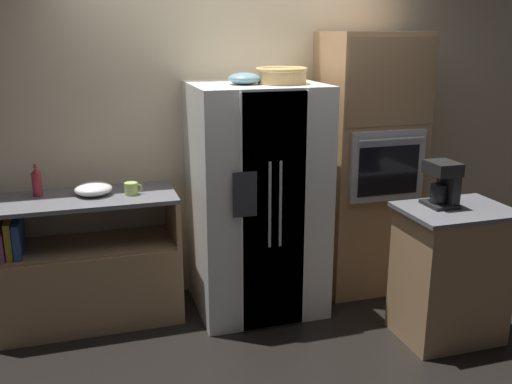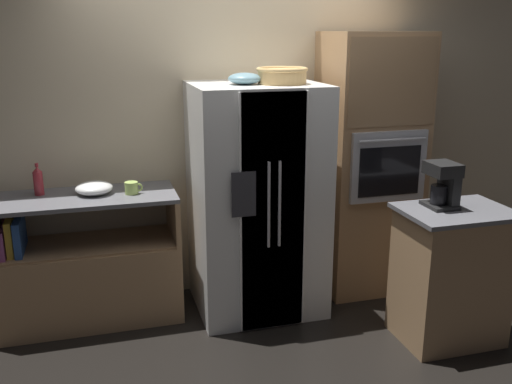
{
  "view_description": "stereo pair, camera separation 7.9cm",
  "coord_description": "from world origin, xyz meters",
  "px_view_note": "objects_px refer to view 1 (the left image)",
  "views": [
    {
      "loc": [
        -1.13,
        -3.84,
        2.07
      ],
      "look_at": [
        0.03,
        -0.04,
        0.94
      ],
      "focal_mm": 40.0,
      "sensor_mm": 36.0,
      "label": 1
    },
    {
      "loc": [
        -1.06,
        -3.86,
        2.07
      ],
      "look_at": [
        0.03,
        -0.04,
        0.94
      ],
      "focal_mm": 40.0,
      "sensor_mm": 36.0,
      "label": 2
    }
  ],
  "objects_px": {
    "refrigerator": "(257,200)",
    "mug": "(132,189)",
    "wicker_basket": "(282,75)",
    "coffee_maker": "(444,182)",
    "wall_oven": "(368,164)",
    "fruit_bowl": "(245,79)",
    "bottle_tall": "(37,182)",
    "mixing_bowl": "(93,189)"
  },
  "relations": [
    {
      "from": "mug",
      "to": "mixing_bowl",
      "type": "bearing_deg",
      "value": 165.01
    },
    {
      "from": "refrigerator",
      "to": "coffee_maker",
      "type": "height_order",
      "value": "refrigerator"
    },
    {
      "from": "mug",
      "to": "coffee_maker",
      "type": "height_order",
      "value": "coffee_maker"
    },
    {
      "from": "bottle_tall",
      "to": "coffee_maker",
      "type": "relative_size",
      "value": 0.76
    },
    {
      "from": "bottle_tall",
      "to": "mug",
      "type": "height_order",
      "value": "bottle_tall"
    },
    {
      "from": "refrigerator",
      "to": "fruit_bowl",
      "type": "height_order",
      "value": "fruit_bowl"
    },
    {
      "from": "wicker_basket",
      "to": "mixing_bowl",
      "type": "bearing_deg",
      "value": 169.95
    },
    {
      "from": "coffee_maker",
      "to": "wall_oven",
      "type": "bearing_deg",
      "value": 96.53
    },
    {
      "from": "refrigerator",
      "to": "wall_oven",
      "type": "xyz_separation_m",
      "value": [
        0.97,
        0.11,
        0.18
      ]
    },
    {
      "from": "refrigerator",
      "to": "coffee_maker",
      "type": "relative_size",
      "value": 5.64
    },
    {
      "from": "fruit_bowl",
      "to": "mixing_bowl",
      "type": "distance_m",
      "value": 1.32
    },
    {
      "from": "mixing_bowl",
      "to": "fruit_bowl",
      "type": "bearing_deg",
      "value": -10.67
    },
    {
      "from": "refrigerator",
      "to": "mug",
      "type": "height_order",
      "value": "refrigerator"
    },
    {
      "from": "wicker_basket",
      "to": "refrigerator",
      "type": "bearing_deg",
      "value": 153.86
    },
    {
      "from": "wicker_basket",
      "to": "coffee_maker",
      "type": "xyz_separation_m",
      "value": [
        0.91,
        -0.69,
        -0.67
      ]
    },
    {
      "from": "bottle_tall",
      "to": "wicker_basket",
      "type": "bearing_deg",
      "value": -10.63
    },
    {
      "from": "wall_oven",
      "to": "coffee_maker",
      "type": "height_order",
      "value": "wall_oven"
    },
    {
      "from": "wicker_basket",
      "to": "mixing_bowl",
      "type": "distance_m",
      "value": 1.55
    },
    {
      "from": "wicker_basket",
      "to": "fruit_bowl",
      "type": "distance_m",
      "value": 0.26
    },
    {
      "from": "wicker_basket",
      "to": "bottle_tall",
      "type": "height_order",
      "value": "wicker_basket"
    },
    {
      "from": "bottle_tall",
      "to": "mixing_bowl",
      "type": "distance_m",
      "value": 0.39
    },
    {
      "from": "refrigerator",
      "to": "wall_oven",
      "type": "distance_m",
      "value": 0.99
    },
    {
      "from": "mug",
      "to": "mixing_bowl",
      "type": "xyz_separation_m",
      "value": [
        -0.26,
        0.07,
        0.0
      ]
    },
    {
      "from": "refrigerator",
      "to": "mixing_bowl",
      "type": "height_order",
      "value": "refrigerator"
    },
    {
      "from": "wall_oven",
      "to": "fruit_bowl",
      "type": "height_order",
      "value": "wall_oven"
    },
    {
      "from": "bottle_tall",
      "to": "mixing_bowl",
      "type": "relative_size",
      "value": 0.88
    },
    {
      "from": "mixing_bowl",
      "to": "wicker_basket",
      "type": "bearing_deg",
      "value": -10.05
    },
    {
      "from": "wall_oven",
      "to": "coffee_maker",
      "type": "bearing_deg",
      "value": -83.47
    },
    {
      "from": "bottle_tall",
      "to": "coffee_maker",
      "type": "bearing_deg",
      "value": -21.15
    },
    {
      "from": "fruit_bowl",
      "to": "bottle_tall",
      "type": "relative_size",
      "value": 1.02
    },
    {
      "from": "fruit_bowl",
      "to": "mug",
      "type": "height_order",
      "value": "fruit_bowl"
    },
    {
      "from": "wall_oven",
      "to": "coffee_maker",
      "type": "distance_m",
      "value": 0.88
    },
    {
      "from": "refrigerator",
      "to": "wicker_basket",
      "type": "relative_size",
      "value": 4.76
    },
    {
      "from": "refrigerator",
      "to": "fruit_bowl",
      "type": "distance_m",
      "value": 0.9
    },
    {
      "from": "refrigerator",
      "to": "wicker_basket",
      "type": "bearing_deg",
      "value": -26.14
    },
    {
      "from": "wicker_basket",
      "to": "wall_oven",
      "type": "bearing_deg",
      "value": 13.03
    },
    {
      "from": "mixing_bowl",
      "to": "mug",
      "type": "bearing_deg",
      "value": -14.99
    },
    {
      "from": "mug",
      "to": "bottle_tall",
      "type": "bearing_deg",
      "value": 166.38
    },
    {
      "from": "wall_oven",
      "to": "mixing_bowl",
      "type": "height_order",
      "value": "wall_oven"
    },
    {
      "from": "bottle_tall",
      "to": "coffee_maker",
      "type": "height_order",
      "value": "coffee_maker"
    },
    {
      "from": "fruit_bowl",
      "to": "mixing_bowl",
      "type": "xyz_separation_m",
      "value": [
        -1.06,
        0.2,
        -0.76
      ]
    },
    {
      "from": "fruit_bowl",
      "to": "bottle_tall",
      "type": "height_order",
      "value": "fruit_bowl"
    }
  ]
}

